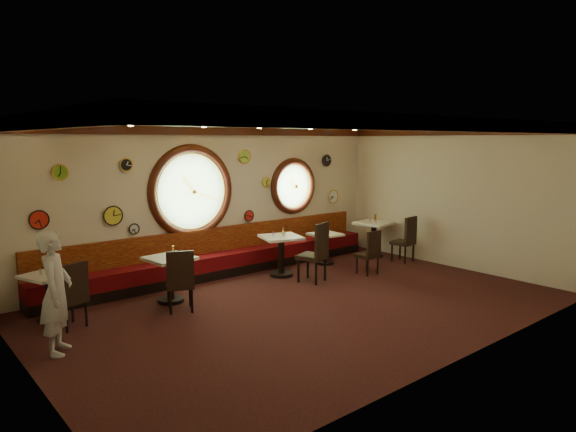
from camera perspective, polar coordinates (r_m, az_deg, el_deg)
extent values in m
cube|color=black|center=(9.27, 2.18, -9.90)|extent=(9.00, 6.00, 0.00)
cube|color=gold|center=(8.81, 2.30, 10.28)|extent=(9.00, 6.00, 0.02)
cube|color=beige|center=(11.29, -8.03, 1.66)|extent=(9.00, 0.02, 3.20)
cube|color=beige|center=(7.00, 18.94, -2.86)|extent=(9.00, 0.02, 3.20)
cube|color=beige|center=(6.81, -27.22, -3.66)|extent=(0.02, 6.00, 3.20)
cube|color=beige|center=(12.35, 17.94, 1.91)|extent=(0.02, 6.00, 3.20)
cube|color=#39140A|center=(11.17, -8.05, 9.35)|extent=(9.00, 0.10, 0.18)
cube|color=#39140A|center=(6.91, 19.19, 9.59)|extent=(9.00, 0.10, 0.18)
cube|color=#39140A|center=(6.69, -27.68, 9.15)|extent=(0.10, 6.00, 0.18)
cube|color=#39140A|center=(12.24, 18.13, 8.93)|extent=(0.10, 6.00, 0.18)
cube|color=black|center=(11.33, -7.12, -6.03)|extent=(8.00, 0.55, 0.20)
cube|color=#57070D|center=(11.27, -7.14, -4.79)|extent=(8.00, 0.55, 0.30)
cube|color=#610707|center=(11.37, -7.78, -2.63)|extent=(8.00, 0.10, 0.55)
cylinder|color=#92CA79|center=(10.95, -10.71, 2.70)|extent=(1.66, 0.02, 1.66)
torus|color=#39140A|center=(10.94, -10.67, 2.70)|extent=(1.98, 0.18, 1.98)
torus|color=gold|center=(10.91, -10.59, 2.69)|extent=(1.61, 0.03, 1.61)
cylinder|color=#92CA79|center=(12.55, 0.53, 3.34)|extent=(1.10, 0.02, 1.10)
torus|color=#39140A|center=(12.54, 0.58, 3.33)|extent=(1.38, 0.18, 1.38)
torus|color=gold|center=(12.52, 0.67, 3.32)|extent=(1.09, 0.03, 1.09)
cylinder|color=red|center=(11.77, -4.37, 0.03)|extent=(0.24, 0.03, 0.24)
cylinder|color=black|center=(13.23, 4.29, 6.18)|extent=(0.28, 0.03, 0.28)
cylinder|color=silver|center=(10.44, -16.75, -1.39)|extent=(0.20, 0.03, 0.20)
cylinder|color=#CFDB49|center=(11.98, -2.46, 3.80)|extent=(0.22, 0.03, 0.22)
cylinder|color=#9CD241|center=(11.59, -4.85, 6.60)|extent=(0.30, 0.03, 0.30)
cylinder|color=yellow|center=(10.25, -18.87, 0.04)|extent=(0.36, 0.03, 0.36)
cylinder|color=red|center=(9.86, -25.94, -0.38)|extent=(0.32, 0.03, 0.32)
cylinder|color=#73BE26|center=(9.88, -23.99, 4.43)|extent=(0.26, 0.03, 0.26)
cylinder|color=black|center=(10.27, -17.56, 5.45)|extent=(0.24, 0.03, 0.24)
cylinder|color=white|center=(13.47, 5.01, 2.16)|extent=(0.34, 0.03, 0.34)
cylinder|color=black|center=(9.39, -24.78, -10.26)|extent=(0.44, 0.44, 0.06)
cylinder|color=black|center=(9.29, -24.92, -8.19)|extent=(0.12, 0.12, 0.71)
cube|color=white|center=(9.19, -25.06, -5.99)|extent=(0.91, 0.91, 0.05)
cylinder|color=black|center=(9.70, -12.88, -9.07)|extent=(0.48, 0.48, 0.07)
cylinder|color=black|center=(9.59, -12.95, -6.91)|extent=(0.13, 0.13, 0.76)
cube|color=white|center=(9.50, -13.03, -4.61)|extent=(0.82, 0.82, 0.05)
cylinder|color=black|center=(11.20, -0.76, -6.48)|extent=(0.50, 0.50, 0.07)
cylinder|color=black|center=(11.10, -0.76, -4.49)|extent=(0.14, 0.14, 0.80)
cube|color=white|center=(11.02, -0.76, -2.38)|extent=(1.00, 1.00, 0.06)
cylinder|color=black|center=(12.28, 4.14, -5.19)|extent=(0.42, 0.42, 0.06)
cylinder|color=black|center=(12.20, 4.16, -3.66)|extent=(0.11, 0.11, 0.67)
cube|color=white|center=(12.13, 4.17, -2.05)|extent=(0.73, 0.73, 0.05)
cylinder|color=black|center=(13.21, 9.44, -4.28)|extent=(0.50, 0.50, 0.07)
cylinder|color=black|center=(13.13, 9.49, -2.58)|extent=(0.14, 0.14, 0.80)
cube|color=white|center=(13.05, 9.53, -0.78)|extent=(0.92, 0.92, 0.06)
cube|color=black|center=(8.79, -23.20, -8.60)|extent=(0.56, 0.56, 0.08)
cube|color=black|center=(8.55, -22.58, -6.75)|extent=(0.44, 0.19, 0.58)
cube|color=black|center=(9.07, -11.90, -7.50)|extent=(0.60, 0.60, 0.08)
cube|color=black|center=(8.79, -11.88, -5.74)|extent=(0.44, 0.24, 0.59)
cube|color=black|center=(10.66, 2.67, -4.55)|extent=(0.67, 0.67, 0.09)
cube|color=black|center=(10.48, 3.78, -2.63)|extent=(0.51, 0.24, 0.68)
cube|color=black|center=(11.40, 8.83, -4.37)|extent=(0.42, 0.42, 0.07)
cube|color=black|center=(11.22, 9.53, -3.02)|extent=(0.41, 0.06, 0.53)
cube|color=black|center=(12.68, 12.64, -2.91)|extent=(0.51, 0.51, 0.08)
cube|color=black|center=(12.52, 13.48, -1.48)|extent=(0.47, 0.11, 0.61)
cylinder|color=silver|center=(9.16, -25.80, -5.60)|extent=(0.04, 0.04, 0.10)
cylinder|color=silver|center=(9.45, -13.34, -4.20)|extent=(0.04, 0.04, 0.10)
cylinder|color=silver|center=(10.99, -1.66, -1.99)|extent=(0.03, 0.03, 0.10)
cylinder|color=silver|center=(12.13, 3.94, -1.69)|extent=(0.04, 0.04, 0.10)
cylinder|color=silver|center=(9.15, -24.93, -5.58)|extent=(0.03, 0.03, 0.09)
cylinder|color=silver|center=(9.52, -12.80, -4.14)|extent=(0.03, 0.03, 0.09)
cylinder|color=silver|center=(10.94, -0.40, -2.01)|extent=(0.04, 0.04, 0.11)
cylinder|color=silver|center=(12.08, 4.54, -1.75)|extent=(0.04, 0.04, 0.10)
cylinder|color=yellow|center=(9.27, -24.99, -5.24)|extent=(0.05, 0.05, 0.15)
cylinder|color=gold|center=(9.66, -12.65, -3.72)|extent=(0.05, 0.05, 0.16)
cylinder|color=gold|center=(11.12, -0.58, -1.69)|extent=(0.05, 0.05, 0.17)
cylinder|color=#C58A2E|center=(12.28, 4.32, -1.43)|extent=(0.05, 0.05, 0.16)
cylinder|color=silver|center=(13.01, 9.11, -0.49)|extent=(0.03, 0.03, 0.09)
cylinder|color=silver|center=(12.96, 9.75, -0.52)|extent=(0.03, 0.03, 0.09)
cylinder|color=gold|center=(13.19, 9.68, -0.18)|extent=(0.05, 0.05, 0.18)
imported|color=silver|center=(7.75, -24.38, -7.71)|extent=(0.67, 0.75, 1.72)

